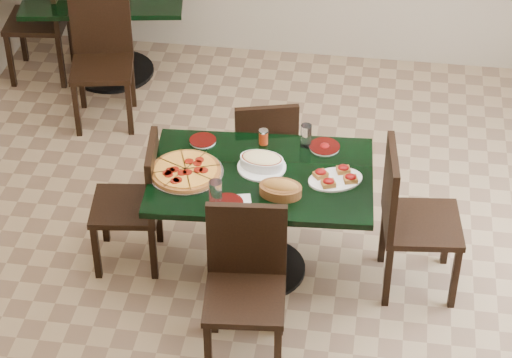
# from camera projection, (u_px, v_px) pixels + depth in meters

# --- Properties ---
(floor) EXTENTS (5.50, 5.50, 0.00)m
(floor) POSITION_uv_depth(u_px,v_px,m) (271.00, 273.00, 6.22)
(floor) COLOR #8F7552
(floor) RESTS_ON ground
(main_table) EXTENTS (1.34, 0.91, 0.75)m
(main_table) POSITION_uv_depth(u_px,v_px,m) (261.00, 199.00, 5.90)
(main_table) COLOR black
(main_table) RESTS_ON floor
(back_table) EXTENTS (1.35, 1.07, 0.75)m
(back_table) POSITION_uv_depth(u_px,v_px,m) (107.00, 15.00, 7.84)
(back_table) COLOR black
(back_table) RESTS_ON floor
(chair_far) EXTENTS (0.49, 0.49, 0.86)m
(chair_far) POSITION_uv_depth(u_px,v_px,m) (265.00, 148.00, 6.47)
(chair_far) COLOR black
(chair_far) RESTS_ON floor
(chair_near) EXTENTS (0.48, 0.48, 0.94)m
(chair_near) POSITION_uv_depth(u_px,v_px,m) (246.00, 277.00, 5.42)
(chair_near) COLOR black
(chair_near) RESTS_ON floor
(chair_right) EXTENTS (0.50, 0.50, 0.97)m
(chair_right) POSITION_uv_depth(u_px,v_px,m) (408.00, 213.00, 5.82)
(chair_right) COLOR black
(chair_right) RESTS_ON floor
(chair_left) EXTENTS (0.46, 0.46, 0.88)m
(chair_left) POSITION_uv_depth(u_px,v_px,m) (138.00, 198.00, 6.04)
(chair_left) COLOR black
(chair_left) RESTS_ON floor
(back_chair_near) EXTENTS (0.52, 0.52, 0.95)m
(back_chair_near) POSITION_uv_depth(u_px,v_px,m) (102.00, 52.00, 7.34)
(back_chair_near) COLOR black
(back_chair_near) RESTS_ON floor
(back_chair_left) EXTENTS (0.51, 0.51, 0.99)m
(back_chair_left) POSITION_uv_depth(u_px,v_px,m) (48.00, 12.00, 7.80)
(back_chair_left) COLOR black
(back_chair_left) RESTS_ON floor
(pepperoni_pizza) EXTENTS (0.44, 0.44, 0.04)m
(pepperoni_pizza) POSITION_uv_depth(u_px,v_px,m) (186.00, 171.00, 5.79)
(pepperoni_pizza) COLOR #BBBAC2
(pepperoni_pizza) RESTS_ON main_table
(lasagna_casserole) EXTENTS (0.29, 0.29, 0.09)m
(lasagna_casserole) POSITION_uv_depth(u_px,v_px,m) (262.00, 161.00, 5.81)
(lasagna_casserole) COLOR white
(lasagna_casserole) RESTS_ON main_table
(bread_basket) EXTENTS (0.25, 0.18, 0.10)m
(bread_basket) POSITION_uv_depth(u_px,v_px,m) (281.00, 189.00, 5.62)
(bread_basket) COLOR brown
(bread_basket) RESTS_ON main_table
(bruschetta_platter) EXTENTS (0.38, 0.33, 0.05)m
(bruschetta_platter) POSITION_uv_depth(u_px,v_px,m) (335.00, 177.00, 5.73)
(bruschetta_platter) COLOR white
(bruschetta_platter) RESTS_ON main_table
(side_plate_near) EXTENTS (0.18, 0.18, 0.02)m
(side_plate_near) POSITION_uv_depth(u_px,v_px,m) (227.00, 203.00, 5.56)
(side_plate_near) COLOR white
(side_plate_near) RESTS_ON main_table
(side_plate_far_r) EXTENTS (0.19, 0.19, 0.03)m
(side_plate_far_r) POSITION_uv_depth(u_px,v_px,m) (325.00, 147.00, 6.00)
(side_plate_far_r) COLOR white
(side_plate_far_r) RESTS_ON main_table
(side_plate_far_l) EXTENTS (0.16, 0.16, 0.02)m
(side_plate_far_l) POSITION_uv_depth(u_px,v_px,m) (203.00, 141.00, 6.05)
(side_plate_far_l) COLOR white
(side_plate_far_l) RESTS_ON main_table
(napkin_setting) EXTENTS (0.20, 0.20, 0.01)m
(napkin_setting) POSITION_uv_depth(u_px,v_px,m) (237.00, 204.00, 5.57)
(napkin_setting) COLOR silver
(napkin_setting) RESTS_ON main_table
(water_glass_a) EXTENTS (0.07, 0.07, 0.14)m
(water_glass_a) POSITION_uv_depth(u_px,v_px,m) (306.00, 136.00, 5.98)
(water_glass_a) COLOR white
(water_glass_a) RESTS_ON main_table
(water_glass_b) EXTENTS (0.07, 0.07, 0.16)m
(water_glass_b) POSITION_uv_depth(u_px,v_px,m) (216.00, 194.00, 5.51)
(water_glass_b) COLOR white
(water_glass_b) RESTS_ON main_table
(pepper_shaker) EXTENTS (0.06, 0.06, 0.10)m
(pepper_shaker) POSITION_uv_depth(u_px,v_px,m) (263.00, 137.00, 6.01)
(pepper_shaker) COLOR #AF3D12
(pepper_shaker) RESTS_ON main_table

